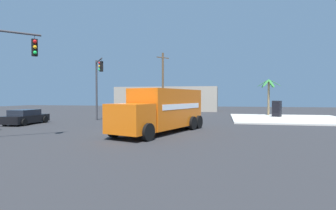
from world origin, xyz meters
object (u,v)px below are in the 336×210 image
at_px(delivery_truck, 163,110).
at_px(palm_tree_far, 269,91).
at_px(traffic_light_primary, 98,81).
at_px(utility_pole, 163,82).
at_px(vending_machine_red, 277,109).
at_px(sedan_black, 26,117).

distance_m(delivery_truck, palm_tree_far, 20.01).
xyz_separation_m(traffic_light_primary, utility_pole, (3.66, 13.25, 0.53)).
distance_m(vending_machine_red, palm_tree_far, 3.40).
relative_size(delivery_truck, utility_pole, 0.97).
height_order(vending_machine_red, utility_pole, utility_pole).
xyz_separation_m(delivery_truck, vending_machine_red, (10.21, 14.86, -0.48)).
bearing_deg(palm_tree_far, vending_machine_red, -78.67).
distance_m(traffic_light_primary, sedan_black, 7.32).
height_order(delivery_truck, vending_machine_red, delivery_truck).
bearing_deg(traffic_light_primary, palm_tree_far, 30.39).
distance_m(traffic_light_primary, palm_tree_far, 20.87).
bearing_deg(delivery_truck, traffic_light_primary, 140.37).
bearing_deg(sedan_black, traffic_light_primary, 40.96).
relative_size(traffic_light_primary, utility_pole, 0.70).
relative_size(delivery_truck, vending_machine_red, 4.68).
distance_m(traffic_light_primary, vending_machine_red, 20.38).
height_order(delivery_truck, sedan_black, delivery_truck).
bearing_deg(sedan_black, palm_tree_far, 32.88).
xyz_separation_m(delivery_truck, sedan_black, (-13.18, 2.64, -0.92)).
height_order(delivery_truck, palm_tree_far, palm_tree_far).
height_order(sedan_black, utility_pole, utility_pole).
relative_size(sedan_black, utility_pole, 0.49).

